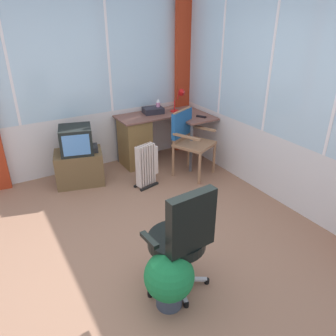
{
  "coord_description": "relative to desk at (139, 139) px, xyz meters",
  "views": [
    {
      "loc": [
        -1.12,
        -2.39,
        2.28
      ],
      "look_at": [
        0.54,
        0.4,
        0.68
      ],
      "focal_mm": 35.46,
      "sensor_mm": 36.0,
      "label": 1
    }
  ],
  "objects": [
    {
      "name": "spray_bottle",
      "position": [
        0.38,
        0.07,
        0.45
      ],
      "size": [
        0.06,
        0.06,
        0.22
      ],
      "color": "pink",
      "rests_on": "desk"
    },
    {
      "name": "office_chair",
      "position": [
        -0.84,
        -2.53,
        0.17
      ],
      "size": [
        0.6,
        0.58,
        1.03
      ],
      "color": "#B7B7BF",
      "rests_on": "ground"
    },
    {
      "name": "north_window_panel",
      "position": [
        -0.95,
        0.33,
        0.88
      ],
      "size": [
        3.96,
        0.07,
        2.61
      ],
      "color": "silver",
      "rests_on": "ground"
    },
    {
      "name": "curtain_corner",
      "position": [
        0.93,
        0.2,
        0.84
      ],
      "size": [
        0.32,
        0.1,
        2.51
      ],
      "primitive_type": "cube",
      "rotation": [
        0.0,
        0.0,
        0.09
      ],
      "color": "#AF3218",
      "rests_on": "ground"
    },
    {
      "name": "east_window_panel",
      "position": [
        1.06,
        -1.96,
        0.89
      ],
      "size": [
        0.07,
        4.52,
        2.61
      ],
      "color": "silver",
      "rests_on": "ground"
    },
    {
      "name": "desk_lamp",
      "position": [
        0.69,
        -0.08,
        0.58
      ],
      "size": [
        0.23,
        0.2,
        0.36
      ],
      "color": "red",
      "rests_on": "desk"
    },
    {
      "name": "desk",
      "position": [
        0.0,
        0.0,
        0.0
      ],
      "size": [
        1.32,
        0.96,
        0.77
      ],
      "color": "brown",
      "rests_on": "ground"
    },
    {
      "name": "paper_tray",
      "position": [
        0.29,
        0.07,
        0.39
      ],
      "size": [
        0.33,
        0.27,
        0.09
      ],
      "primitive_type": "cube",
      "rotation": [
        0.0,
        0.0,
        -0.15
      ],
      "color": "#26242C",
      "rests_on": "desk"
    },
    {
      "name": "wooden_armchair",
      "position": [
        0.47,
        -0.62,
        0.19
      ],
      "size": [
        0.64,
        0.64,
        0.95
      ],
      "color": "#9B6D4C",
      "rests_on": "ground"
    },
    {
      "name": "potted_plant",
      "position": [
        -1.03,
        -2.63,
        -0.13
      ],
      "size": [
        0.41,
        0.41,
        0.52
      ],
      "color": "#363E4D",
      "rests_on": "ground"
    },
    {
      "name": "ground",
      "position": [
        -0.95,
        -1.96,
        -0.45
      ],
      "size": [
        4.96,
        5.52,
        0.06
      ],
      "primitive_type": "cube",
      "color": "#936850"
    },
    {
      "name": "space_heater",
      "position": [
        -0.23,
        -0.69,
        -0.11
      ],
      "size": [
        0.37,
        0.24,
        0.61
      ],
      "color": "silver",
      "rests_on": "ground"
    },
    {
      "name": "tv_remote",
      "position": [
        0.81,
        -0.49,
        0.36
      ],
      "size": [
        0.11,
        0.15,
        0.02
      ],
      "primitive_type": "cube",
      "rotation": [
        0.0,
        0.0,
        0.5
      ],
      "color": "black",
      "rests_on": "desk"
    },
    {
      "name": "tv_on_stand",
      "position": [
        -1.0,
        -0.13,
        -0.05
      ],
      "size": [
        0.74,
        0.6,
        0.83
      ],
      "color": "brown",
      "rests_on": "ground"
    }
  ]
}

